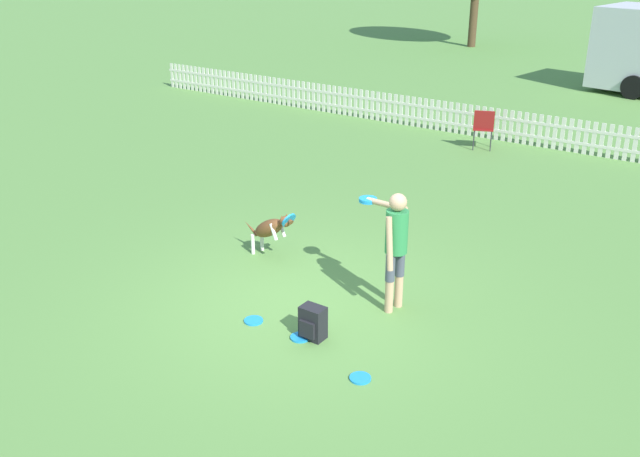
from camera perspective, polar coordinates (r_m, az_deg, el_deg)
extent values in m
plane|color=#5B8C42|center=(9.35, -1.23, -5.96)|extent=(240.00, 240.00, 0.00)
cylinder|color=tan|center=(9.08, 5.55, -5.41)|extent=(0.11, 0.11, 0.44)
cylinder|color=#474C5B|center=(8.90, 5.64, -3.13)|extent=(0.12, 0.12, 0.36)
cylinder|color=tan|center=(9.23, 6.31, -4.97)|extent=(0.11, 0.11, 0.44)
cylinder|color=#474C5B|center=(9.05, 6.42, -2.73)|extent=(0.12, 0.12, 0.36)
cylinder|color=#2D8447|center=(8.79, 6.16, -0.25)|extent=(0.32, 0.32, 0.55)
sphere|color=tan|center=(8.65, 6.26, 2.10)|extent=(0.22, 0.22, 0.22)
cylinder|color=tan|center=(8.64, 5.58, -1.23)|extent=(0.20, 0.19, 0.67)
cylinder|color=tan|center=(9.05, 5.34, 1.92)|extent=(0.67, 0.24, 0.14)
cylinder|color=#1E8CD8|center=(9.28, 3.85, 2.22)|extent=(0.24, 0.24, 0.02)
cylinder|color=#1E8CD8|center=(9.27, 3.86, 2.38)|extent=(0.24, 0.24, 0.02)
ellipsoid|color=brown|center=(10.45, -4.11, 0.03)|extent=(0.68, 0.35, 0.51)
ellipsoid|color=white|center=(10.47, -4.10, -0.20)|extent=(0.35, 0.19, 0.25)
sphere|color=brown|center=(10.14, -2.79, 0.57)|extent=(0.16, 0.16, 0.16)
cone|color=brown|center=(10.08, -2.51, 0.68)|extent=(0.15, 0.11, 0.13)
cylinder|color=#1E8CD8|center=(10.08, -2.51, 0.68)|extent=(0.17, 0.25, 0.22)
cone|color=brown|center=(10.17, -2.70, 1.02)|extent=(0.05, 0.05, 0.07)
cone|color=brown|center=(10.10, -3.09, 0.87)|extent=(0.05, 0.05, 0.07)
cylinder|color=white|center=(10.81, -4.67, -0.97)|extent=(0.06, 0.06, 0.31)
cylinder|color=white|center=(10.70, -5.39, -1.26)|extent=(0.06, 0.06, 0.31)
cylinder|color=white|center=(10.37, -3.08, -0.01)|extent=(0.16, 0.07, 0.25)
cylinder|color=white|center=(10.27, -3.74, -0.27)|extent=(0.16, 0.07, 0.25)
cone|color=brown|center=(10.77, -5.55, 0.03)|extent=(0.30, 0.10, 0.20)
cylinder|color=#1E8CD8|center=(8.58, -1.60, -8.70)|extent=(0.24, 0.24, 0.02)
cylinder|color=#1E8CD8|center=(7.89, 3.24, -11.86)|extent=(0.24, 0.24, 0.02)
cylinder|color=#1E8CD8|center=(8.96, -5.34, -7.35)|extent=(0.24, 0.24, 0.02)
cube|color=black|center=(8.49, -0.57, -7.53)|extent=(0.29, 0.20, 0.41)
cube|color=black|center=(8.43, -1.05, -8.11)|extent=(0.20, 0.04, 0.21)
cube|color=silver|center=(16.82, 17.13, 7.00)|extent=(23.36, 0.04, 0.06)
cube|color=silver|center=(16.74, 17.25, 8.01)|extent=(23.36, 0.04, 0.06)
cube|color=silver|center=(23.00, -11.75, 11.91)|extent=(0.09, 0.02, 0.74)
cube|color=silver|center=(22.88, -11.46, 11.88)|extent=(0.09, 0.02, 0.74)
cube|color=silver|center=(22.76, -11.15, 11.85)|extent=(0.09, 0.02, 0.74)
cube|color=silver|center=(22.64, -10.85, 11.82)|extent=(0.09, 0.02, 0.74)
cube|color=silver|center=(22.52, -10.54, 11.78)|extent=(0.09, 0.02, 0.74)
cube|color=silver|center=(22.41, -10.23, 11.75)|extent=(0.09, 0.02, 0.74)
cube|color=silver|center=(22.29, -9.92, 11.71)|extent=(0.09, 0.02, 0.74)
cube|color=silver|center=(22.17, -9.60, 11.68)|extent=(0.09, 0.02, 0.74)
cube|color=silver|center=(22.06, -9.28, 11.64)|extent=(0.09, 0.02, 0.74)
cube|color=silver|center=(21.94, -8.95, 11.60)|extent=(0.09, 0.02, 0.74)
cube|color=silver|center=(21.83, -8.63, 11.57)|extent=(0.09, 0.02, 0.74)
cube|color=silver|center=(21.72, -8.30, 11.53)|extent=(0.09, 0.02, 0.74)
cube|color=silver|center=(21.60, -7.96, 11.49)|extent=(0.09, 0.02, 0.74)
cube|color=silver|center=(21.49, -7.62, 11.45)|extent=(0.09, 0.02, 0.74)
cube|color=silver|center=(21.38, -7.28, 11.41)|extent=(0.09, 0.02, 0.74)
cube|color=silver|center=(21.27, -6.94, 11.36)|extent=(0.09, 0.02, 0.74)
cube|color=silver|center=(21.16, -6.59, 11.32)|extent=(0.09, 0.02, 0.74)
cube|color=silver|center=(21.05, -6.24, 11.28)|extent=(0.09, 0.02, 0.74)
cube|color=silver|center=(20.94, -5.89, 11.23)|extent=(0.09, 0.02, 0.74)
cube|color=silver|center=(20.83, -5.53, 11.19)|extent=(0.09, 0.02, 0.74)
cube|color=silver|center=(20.73, -5.16, 11.14)|extent=(0.09, 0.02, 0.74)
cube|color=silver|center=(20.62, -4.80, 11.09)|extent=(0.09, 0.02, 0.74)
cube|color=silver|center=(20.52, -4.43, 11.05)|extent=(0.09, 0.02, 0.74)
cube|color=silver|center=(20.41, -4.06, 11.00)|extent=(0.09, 0.02, 0.74)
cube|color=silver|center=(20.31, -3.68, 10.95)|extent=(0.09, 0.02, 0.74)
cube|color=silver|center=(20.21, -3.30, 10.90)|extent=(0.09, 0.02, 0.74)
cube|color=silver|center=(20.11, -2.92, 10.84)|extent=(0.09, 0.02, 0.74)
cube|color=silver|center=(20.01, -2.53, 10.79)|extent=(0.09, 0.02, 0.74)
cube|color=silver|center=(19.91, -2.14, 10.74)|extent=(0.09, 0.02, 0.74)
cube|color=silver|center=(19.81, -1.74, 10.68)|extent=(0.09, 0.02, 0.74)
cube|color=silver|center=(19.71, -1.34, 10.63)|extent=(0.09, 0.02, 0.74)
cube|color=silver|center=(19.61, -0.94, 10.57)|extent=(0.09, 0.02, 0.74)
cube|color=silver|center=(19.52, -0.53, 10.51)|extent=(0.09, 0.02, 0.74)
cube|color=silver|center=(19.42, -0.12, 10.45)|extent=(0.09, 0.02, 0.74)
cube|color=silver|center=(19.33, 0.29, 10.39)|extent=(0.09, 0.02, 0.74)
cube|color=silver|center=(19.23, 0.71, 10.33)|extent=(0.09, 0.02, 0.74)
cube|color=silver|center=(19.14, 1.13, 10.26)|extent=(0.09, 0.02, 0.74)
cube|color=silver|center=(19.05, 1.56, 10.20)|extent=(0.09, 0.02, 0.74)
cube|color=silver|center=(18.96, 1.99, 10.14)|extent=(0.09, 0.02, 0.74)
cube|color=silver|center=(18.87, 2.42, 10.07)|extent=(0.09, 0.02, 0.74)
cube|color=silver|center=(18.78, 2.86, 10.00)|extent=(0.09, 0.02, 0.74)
cube|color=silver|center=(18.70, 3.30, 9.93)|extent=(0.09, 0.02, 0.74)
cube|color=silver|center=(18.61, 3.75, 9.86)|extent=(0.09, 0.02, 0.74)
cube|color=silver|center=(18.53, 4.20, 9.79)|extent=(0.09, 0.02, 0.74)
cube|color=silver|center=(18.44, 4.65, 9.72)|extent=(0.09, 0.02, 0.74)
cube|color=silver|center=(18.36, 5.11, 9.65)|extent=(0.09, 0.02, 0.74)
cube|color=silver|center=(18.28, 5.57, 9.57)|extent=(0.09, 0.02, 0.74)
cube|color=silver|center=(18.20, 6.03, 9.49)|extent=(0.09, 0.02, 0.74)
cube|color=silver|center=(18.12, 6.50, 9.42)|extent=(0.09, 0.02, 0.74)
cube|color=silver|center=(18.05, 6.98, 9.34)|extent=(0.09, 0.02, 0.74)
cube|color=silver|center=(17.97, 7.45, 9.26)|extent=(0.09, 0.02, 0.74)
cube|color=silver|center=(17.90, 7.93, 9.18)|extent=(0.09, 0.02, 0.74)
cube|color=silver|center=(17.82, 8.42, 9.09)|extent=(0.09, 0.02, 0.74)
cube|color=silver|center=(17.75, 8.90, 9.01)|extent=(0.09, 0.02, 0.74)
cube|color=silver|center=(17.68, 9.40, 8.92)|extent=(0.09, 0.02, 0.74)
cube|color=silver|center=(17.61, 9.89, 8.84)|extent=(0.09, 0.02, 0.74)
cube|color=silver|center=(17.54, 10.39, 8.75)|extent=(0.09, 0.02, 0.74)
cube|color=silver|center=(17.47, 10.89, 8.66)|extent=(0.09, 0.02, 0.74)
cube|color=silver|center=(17.41, 11.40, 8.57)|extent=(0.09, 0.02, 0.74)
cube|color=silver|center=(17.34, 11.91, 8.48)|extent=(0.09, 0.02, 0.74)
cube|color=silver|center=(17.28, 12.42, 8.38)|extent=(0.09, 0.02, 0.74)
cube|color=silver|center=(17.22, 12.94, 8.29)|extent=(0.09, 0.02, 0.74)
cube|color=silver|center=(17.16, 13.46, 8.19)|extent=(0.09, 0.02, 0.74)
cube|color=silver|center=(17.10, 13.98, 8.09)|extent=(0.09, 0.02, 0.74)
cube|color=silver|center=(17.05, 14.51, 8.00)|extent=(0.09, 0.02, 0.74)
cube|color=silver|center=(16.99, 15.04, 7.90)|extent=(0.09, 0.02, 0.74)
cube|color=silver|center=(16.94, 15.57, 7.79)|extent=(0.09, 0.02, 0.74)
cube|color=silver|center=(16.88, 16.11, 7.69)|extent=(0.09, 0.02, 0.74)
cube|color=silver|center=(16.83, 16.64, 7.59)|extent=(0.09, 0.02, 0.74)
cube|color=silver|center=(16.78, 17.19, 7.48)|extent=(0.09, 0.02, 0.74)
cube|color=silver|center=(16.73, 17.73, 7.37)|extent=(0.09, 0.02, 0.74)
cube|color=silver|center=(16.69, 18.28, 7.27)|extent=(0.09, 0.02, 0.74)
cube|color=silver|center=(16.64, 18.83, 7.16)|extent=(0.09, 0.02, 0.74)
cube|color=silver|center=(16.60, 19.38, 7.05)|extent=(0.09, 0.02, 0.74)
cube|color=silver|center=(16.56, 19.94, 6.94)|extent=(0.09, 0.02, 0.74)
cube|color=silver|center=(16.52, 20.50, 6.82)|extent=(0.09, 0.02, 0.74)
cube|color=silver|center=(16.48, 21.06, 6.71)|extent=(0.09, 0.02, 0.74)
cube|color=silver|center=(16.44, 21.62, 6.59)|extent=(0.09, 0.02, 0.74)
cube|color=silver|center=(16.41, 22.19, 6.48)|extent=(0.09, 0.02, 0.74)
cube|color=silver|center=(16.37, 22.75, 6.36)|extent=(0.09, 0.02, 0.74)
cube|color=silver|center=(16.34, 23.32, 6.24)|extent=(0.09, 0.02, 0.74)
cube|color=silver|center=(16.31, 23.89, 6.12)|extent=(0.09, 0.02, 0.74)
cylinder|color=#333338|center=(16.53, 13.53, 7.16)|extent=(0.02, 0.02, 0.46)
cylinder|color=#333338|center=(16.53, 12.23, 7.27)|extent=(0.02, 0.02, 0.46)
cylinder|color=#333338|center=(16.17, 13.51, 6.82)|extent=(0.02, 0.02, 0.46)
cylinder|color=#333338|center=(16.17, 12.19, 6.93)|extent=(0.02, 0.02, 0.46)
cube|color=maroon|center=(16.29, 12.94, 7.83)|extent=(0.57, 0.57, 0.03)
cube|color=maroon|center=(16.05, 12.99, 8.41)|extent=(0.44, 0.25, 0.44)
cylinder|color=black|center=(22.74, 23.76, 10.30)|extent=(0.70, 0.29, 0.68)
cylinder|color=#4C3823|center=(31.39, 12.25, 17.05)|extent=(0.33, 0.33, 3.34)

